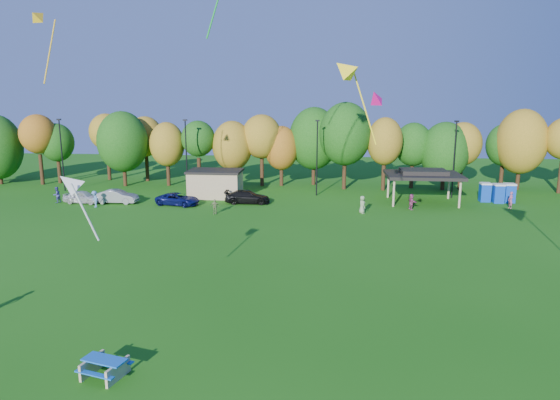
# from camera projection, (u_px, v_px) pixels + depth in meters

# --- Properties ---
(ground) EXTENTS (160.00, 160.00, 0.00)m
(ground) POSITION_uv_depth(u_px,v_px,m) (250.00, 372.00, 21.83)
(ground) COLOR #19600F
(ground) RESTS_ON ground
(tree_line) EXTENTS (93.57, 10.55, 11.15)m
(tree_line) POSITION_uv_depth(u_px,v_px,m) (295.00, 142.00, 65.07)
(tree_line) COLOR black
(tree_line) RESTS_ON ground
(lamp_posts) EXTENTS (64.50, 0.25, 9.09)m
(lamp_posts) POSITION_uv_depth(u_px,v_px,m) (317.00, 155.00, 59.63)
(lamp_posts) COLOR black
(lamp_posts) RESTS_ON ground
(utility_building) EXTENTS (6.30, 4.30, 3.25)m
(utility_building) POSITION_uv_depth(u_px,v_px,m) (216.00, 183.00, 59.44)
(utility_building) COLOR tan
(utility_building) RESTS_ON ground
(pavilion) EXTENTS (8.20, 6.20, 3.77)m
(pavilion) POSITION_uv_depth(u_px,v_px,m) (423.00, 174.00, 55.95)
(pavilion) COLOR tan
(pavilion) RESTS_ON ground
(porta_potties) EXTENTS (3.75, 1.74, 2.18)m
(porta_potties) POSITION_uv_depth(u_px,v_px,m) (497.00, 193.00, 56.52)
(porta_potties) COLOR #0D3DB2
(porta_potties) RESTS_ON ground
(picnic_table) EXTENTS (2.24, 2.01, 0.82)m
(picnic_table) POSITION_uv_depth(u_px,v_px,m) (105.00, 366.00, 21.42)
(picnic_table) COLOR tan
(picnic_table) RESTS_ON ground
(car_a) EXTENTS (4.38, 2.02, 1.45)m
(car_a) POSITION_uv_depth(u_px,v_px,m) (83.00, 197.00, 56.07)
(car_a) COLOR silver
(car_a) RESTS_ON ground
(car_b) EXTENTS (4.64, 1.62, 1.53)m
(car_b) POSITION_uv_depth(u_px,v_px,m) (117.00, 197.00, 56.06)
(car_b) COLOR gray
(car_b) RESTS_ON ground
(car_c) EXTENTS (5.21, 3.22, 1.35)m
(car_c) POSITION_uv_depth(u_px,v_px,m) (178.00, 199.00, 55.10)
(car_c) COLOR #0D1352
(car_c) RESTS_ON ground
(car_d) EXTENTS (5.16, 2.30, 1.47)m
(car_d) POSITION_uv_depth(u_px,v_px,m) (247.00, 197.00, 55.98)
(car_d) COLOR black
(car_d) RESTS_ON ground
(far_person_0) EXTENTS (0.99, 1.64, 1.69)m
(far_person_0) POSITION_uv_depth(u_px,v_px,m) (411.00, 202.00, 52.94)
(far_person_0) COLOR #A9467B
(far_person_0) RESTS_ON ground
(far_person_1) EXTENTS (0.89, 1.06, 1.84)m
(far_person_1) POSITION_uv_depth(u_px,v_px,m) (362.00, 205.00, 51.16)
(far_person_1) COLOR gray
(far_person_1) RESTS_ON ground
(far_person_2) EXTENTS (0.95, 1.06, 1.81)m
(far_person_2) POSITION_uv_depth(u_px,v_px,m) (57.00, 195.00, 56.30)
(far_person_2) COLOR #434393
(far_person_2) RESTS_ON ground
(far_person_3) EXTENTS (1.30, 1.29, 1.80)m
(far_person_3) POSITION_uv_depth(u_px,v_px,m) (95.00, 199.00, 53.99)
(far_person_3) COLOR #5482BA
(far_person_3) RESTS_ON ground
(far_person_4) EXTENTS (0.92, 0.43, 1.54)m
(far_person_4) POSITION_uv_depth(u_px,v_px,m) (215.00, 207.00, 50.95)
(far_person_4) COLOR #72824F
(far_person_4) RESTS_ON ground
(far_person_5) EXTENTS (0.60, 0.77, 1.85)m
(far_person_5) POSITION_uv_depth(u_px,v_px,m) (511.00, 200.00, 53.35)
(far_person_5) COLOR #A34C6F
(far_person_5) RESTS_ON ground
(kite_6) EXTENTS (1.29, 3.12, 5.30)m
(kite_6) POSITION_uv_depth(u_px,v_px,m) (40.00, 18.00, 34.95)
(kite_6) COLOR yellow
(kite_10) EXTENTS (1.34, 1.38, 1.09)m
(kite_10) POSITION_uv_depth(u_px,v_px,m) (376.00, 97.00, 26.21)
(kite_10) COLOR #D30B71
(kite_13) EXTENTS (2.28, 1.53, 3.52)m
(kite_13) POSITION_uv_depth(u_px,v_px,m) (69.00, 184.00, 23.67)
(kite_13) COLOR silver
(kite_14) EXTENTS (3.34, 2.02, 5.55)m
(kite_14) POSITION_uv_depth(u_px,v_px,m) (344.00, 70.00, 30.42)
(kite_14) COLOR yellow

